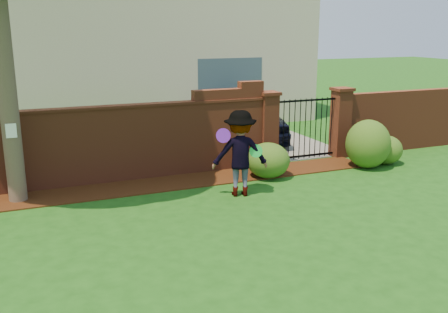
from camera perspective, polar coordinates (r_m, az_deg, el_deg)
name	(u,v)px	position (r m, az deg, el deg)	size (l,w,h in m)	color
ground	(249,236)	(8.79, 2.79, -8.88)	(80.00, 80.00, 0.01)	#194A12
mulch_bed	(146,186)	(11.45, -8.70, -3.29)	(11.10, 1.08, 0.03)	#321709
brick_wall	(91,144)	(11.66, -14.72, 1.36)	(8.70, 0.31, 2.16)	brown
brick_wall_return	(399,121)	(15.35, 19.05, 3.82)	(4.00, 0.25, 1.70)	brown
pillar_left	(268,128)	(12.97, 4.94, 3.21)	(0.50, 0.50, 1.88)	brown
pillar_right	(340,122)	(14.10, 12.94, 3.80)	(0.50, 0.50, 1.88)	brown
iron_gate	(305,129)	(13.52, 9.09, 3.10)	(1.78, 0.03, 1.60)	black
driveway	(242,132)	(17.15, 2.03, 2.78)	(3.20, 8.00, 0.01)	slate
house	(138,34)	(19.80, -9.64, 13.36)	(12.40, 6.40, 6.30)	beige
car	(249,116)	(15.80, 2.85, 4.51)	(1.77, 4.40, 1.50)	black
paper_notice	(11,131)	(10.68, -22.77, 2.68)	(0.20, 0.01, 0.28)	white
shrub_left	(268,160)	(11.94, 4.97, -0.43)	(1.02, 1.02, 0.83)	#255018
shrub_middle	(368,144)	(13.18, 15.85, 1.36)	(1.11, 1.11, 1.22)	#255018
shrub_right	(386,150)	(13.75, 17.71, 0.72)	(0.84, 0.84, 0.74)	#255018
man	(240,154)	(10.52, 1.81, 0.31)	(1.17, 0.67, 1.81)	gray
frisbee_purple	(223,136)	(10.28, -0.08, 2.36)	(0.30, 0.30, 0.03)	#691DB7
frisbee_green	(256,151)	(10.45, 3.60, 0.62)	(0.27, 0.27, 0.03)	green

